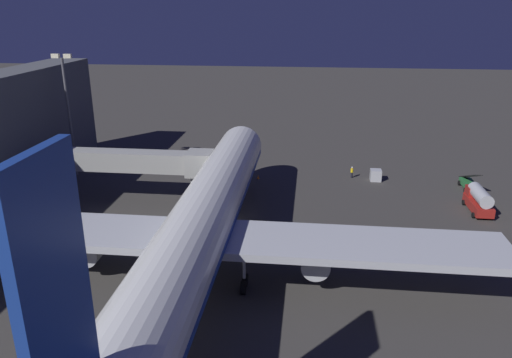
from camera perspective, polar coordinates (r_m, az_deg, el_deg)
The scene contains 10 objects.
ground_plane at distance 56.85m, azimuth -3.86°, elevation -5.69°, with size 320.00×320.00×0.00m, color #383533.
airliner_at_gate at distance 43.95m, azimuth -6.77°, elevation -5.89°, with size 54.39×61.12×19.48m.
jet_bridge at distance 64.06m, azimuth -13.51°, elevation 2.02°, with size 22.36×3.40×7.03m.
apron_floodlight_mast at distance 76.56m, azimuth -21.13°, elevation 7.87°, with size 2.90×0.50×17.93m.
fuel_tanker at distance 66.49m, azimuth 24.61°, elevation -2.14°, with size 2.46×5.87×3.15m.
belt_loader at distance 74.32m, azimuth 23.66°, elevation -0.47°, with size 1.96×7.04×3.32m.
baggage_container_mid_row at distance 73.54m, azimuth 13.83°, elevation 0.44°, with size 1.56×1.52×1.67m, color #B7BABF.
ground_crew_by_belt_loader at distance 73.94m, azimuth 11.16°, elevation 0.85°, with size 0.40×0.40×1.73m.
traffic_cone_nose_port at distance 72.38m, azimuth 0.26°, elevation 0.25°, with size 0.36×0.36×0.55m, color orange.
traffic_cone_nose_starboard at distance 72.96m, azimuth -3.18°, elevation 0.38°, with size 0.36×0.36×0.55m, color orange.
Camera 1 is at (-9.54, 50.55, 24.20)m, focal length 34.18 mm.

